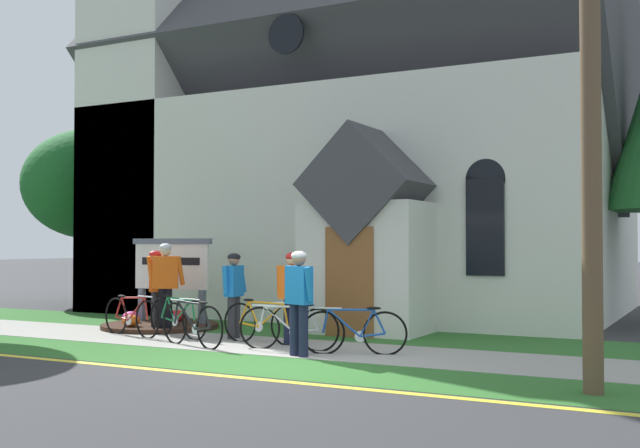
# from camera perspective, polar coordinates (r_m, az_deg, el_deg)

# --- Properties ---
(ground) EXTENTS (140.00, 140.00, 0.00)m
(ground) POSITION_cam_1_polar(r_m,az_deg,el_deg) (15.19, 3.79, -8.17)
(ground) COLOR #333335
(sidewalk_slab) EXTENTS (32.00, 2.16, 0.01)m
(sidewalk_slab) POSITION_cam_1_polar(r_m,az_deg,el_deg) (14.59, -9.33, -8.40)
(sidewalk_slab) COLOR #99968E
(sidewalk_slab) RESTS_ON ground
(grass_verge) EXTENTS (32.00, 1.70, 0.01)m
(grass_verge) POSITION_cam_1_polar(r_m,az_deg,el_deg) (13.12, -14.48, -9.16)
(grass_verge) COLOR #2D6628
(grass_verge) RESTS_ON ground
(church_lawn) EXTENTS (24.00, 2.36, 0.01)m
(church_lawn) POSITION_cam_1_polar(r_m,az_deg,el_deg) (16.44, -4.56, -7.64)
(church_lawn) COLOR #2D6628
(church_lawn) RESTS_ON ground
(curb_paint_stripe) EXTENTS (28.00, 0.16, 0.01)m
(curb_paint_stripe) POSITION_cam_1_polar(r_m,az_deg,el_deg) (12.40, -17.62, -9.59)
(curb_paint_stripe) COLOR yellow
(curb_paint_stripe) RESTS_ON ground
(church_building) EXTENTS (13.40, 10.75, 14.14)m
(church_building) POSITION_cam_1_polar(r_m,az_deg,el_deg) (21.46, 2.27, 6.84)
(church_building) COLOR silver
(church_building) RESTS_ON ground
(church_sign) EXTENTS (1.97, 0.24, 1.89)m
(church_sign) POSITION_cam_1_polar(r_m,az_deg,el_deg) (17.01, -10.82, -3.17)
(church_sign) COLOR slate
(church_sign) RESTS_ON ground
(flower_bed) EXTENTS (2.44, 2.44, 0.34)m
(flower_bed) POSITION_cam_1_polar(r_m,az_deg,el_deg) (16.80, -11.73, -7.23)
(flower_bed) COLOR #382319
(flower_bed) RESTS_ON ground
(bicycle_white) EXTENTS (1.73, 0.47, 0.81)m
(bicycle_white) POSITION_cam_1_polar(r_m,az_deg,el_deg) (15.47, -13.67, -6.59)
(bicycle_white) COLOR black
(bicycle_white) RESTS_ON ground
(bicycle_orange) EXTENTS (1.73, 0.53, 0.82)m
(bicycle_orange) POSITION_cam_1_polar(r_m,az_deg,el_deg) (15.04, -10.40, -6.74)
(bicycle_orange) COLOR black
(bicycle_orange) RESTS_ON ground
(bicycle_black) EXTENTS (1.77, 0.17, 0.81)m
(bicycle_black) POSITION_cam_1_polar(r_m,az_deg,el_deg) (13.94, -4.19, -7.21)
(bicycle_black) COLOR black
(bicycle_black) RESTS_ON ground
(bicycle_red) EXTENTS (1.73, 0.39, 0.80)m
(bicycle_red) POSITION_cam_1_polar(r_m,az_deg,el_deg) (13.09, -2.28, -7.58)
(bicycle_red) COLOR black
(bicycle_red) RESTS_ON ground
(bicycle_silver) EXTENTS (1.60, 0.67, 0.79)m
(bicycle_silver) POSITION_cam_1_polar(r_m,az_deg,el_deg) (12.56, 2.54, -7.87)
(bicycle_silver) COLOR black
(bicycle_silver) RESTS_ON ground
(bicycle_yellow) EXTENTS (1.72, 0.61, 0.82)m
(bicycle_yellow) POSITION_cam_1_polar(r_m,az_deg,el_deg) (13.73, -9.36, -7.24)
(bicycle_yellow) COLOR black
(bicycle_yellow) RESTS_ON ground
(cyclist_in_yellow_jersey) EXTENTS (0.63, 0.49, 1.78)m
(cyclist_in_yellow_jersey) POSITION_cam_1_polar(r_m,az_deg,el_deg) (15.83, -11.26, -4.01)
(cyclist_in_yellow_jersey) COLOR black
(cyclist_in_yellow_jersey) RESTS_ON ground
(cyclist_in_blue_jersey) EXTENTS (0.28, 0.73, 1.60)m
(cyclist_in_blue_jersey) POSITION_cam_1_polar(r_m,az_deg,el_deg) (14.67, -6.33, -4.77)
(cyclist_in_blue_jersey) COLOR #2D2D33
(cyclist_in_blue_jersey) RESTS_ON ground
(cyclist_in_green_jersey) EXTENTS (0.42, 0.71, 1.64)m
(cyclist_in_green_jersey) POSITION_cam_1_polar(r_m,az_deg,el_deg) (16.13, -11.97, -4.34)
(cyclist_in_green_jersey) COLOR #2D2D33
(cyclist_in_green_jersey) RESTS_ON ground
(cyclist_in_red_jersey) EXTENTS (0.64, 0.26, 1.62)m
(cyclist_in_red_jersey) POSITION_cam_1_polar(r_m,az_deg,el_deg) (13.71, -2.08, -4.94)
(cyclist_in_red_jersey) COLOR #191E38
(cyclist_in_red_jersey) RESTS_ON ground
(cyclist_in_orange_jersey) EXTENTS (0.59, 0.45, 1.66)m
(cyclist_in_orange_jersey) POSITION_cam_1_polar(r_m,az_deg,el_deg) (12.27, -1.56, -5.21)
(cyclist_in_orange_jersey) COLOR #191E38
(cyclist_in_orange_jersey) RESTS_ON ground
(yard_deciduous_tree) EXTENTS (4.07, 4.07, 5.30)m
(yard_deciduous_tree) POSITION_cam_1_polar(r_m,az_deg,el_deg) (24.98, -16.50, 2.80)
(yard_deciduous_tree) COLOR #3D2D1E
(yard_deciduous_tree) RESTS_ON ground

